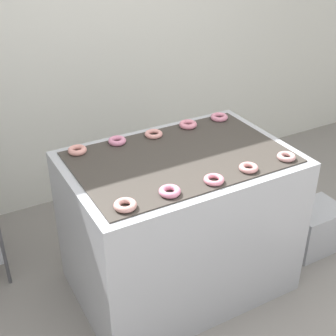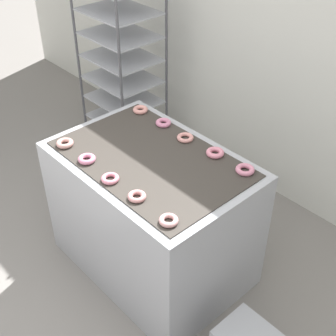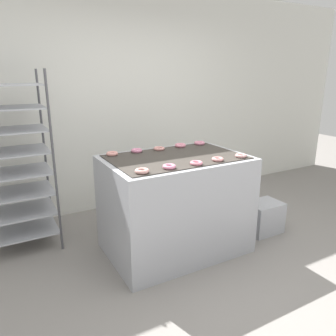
{
  "view_description": "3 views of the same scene",
  "coord_description": "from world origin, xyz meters",
  "px_view_note": "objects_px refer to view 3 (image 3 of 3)",
  "views": [
    {
      "loc": [
        -1.24,
        -1.37,
        2.29
      ],
      "look_at": [
        0.0,
        0.86,
        0.83
      ],
      "focal_mm": 50.0,
      "sensor_mm": 36.0,
      "label": 1
    },
    {
      "loc": [
        1.9,
        -0.88,
        2.72
      ],
      "look_at": [
        0.0,
        0.86,
        0.83
      ],
      "focal_mm": 50.0,
      "sensor_mm": 36.0,
      "label": 2
    },
    {
      "loc": [
        -1.54,
        -1.9,
        1.76
      ],
      "look_at": [
        0.0,
        0.86,
        0.83
      ],
      "focal_mm": 35.0,
      "sensor_mm": 36.0,
      "label": 3
    }
  ],
  "objects_px": {
    "donut_near_left": "(169,167)",
    "donut_far_leftmost": "(112,154)",
    "fryer_machine": "(175,204)",
    "donut_near_center": "(196,163)",
    "donut_far_center": "(159,148)",
    "donut_far_right": "(180,145)",
    "donut_near_rightmost": "(241,156)",
    "donut_far_rightmost": "(200,143)",
    "donut_far_left": "(137,151)",
    "glaze_bin": "(263,217)",
    "donut_near_leftmost": "(142,171)",
    "donut_near_right": "(218,159)",
    "baking_rack_cart": "(15,162)"
  },
  "relations": [
    {
      "from": "donut_far_rightmost",
      "to": "donut_far_leftmost",
      "type": "bearing_deg",
      "value": 179.77
    },
    {
      "from": "fryer_machine",
      "to": "baking_rack_cart",
      "type": "height_order",
      "value": "baking_rack_cart"
    },
    {
      "from": "baking_rack_cart",
      "to": "donut_near_left",
      "type": "bearing_deg",
      "value": -45.99
    },
    {
      "from": "donut_far_right",
      "to": "donut_far_center",
      "type": "bearing_deg",
      "value": -176.99
    },
    {
      "from": "donut_far_center",
      "to": "fryer_machine",
      "type": "bearing_deg",
      "value": -88.05
    },
    {
      "from": "baking_rack_cart",
      "to": "donut_far_rightmost",
      "type": "xyz_separation_m",
      "value": [
        1.85,
        -0.47,
        0.09
      ]
    },
    {
      "from": "baking_rack_cart",
      "to": "donut_near_left",
      "type": "relative_size",
      "value": 15.71
    },
    {
      "from": "baking_rack_cart",
      "to": "donut_far_left",
      "type": "xyz_separation_m",
      "value": [
        1.09,
        -0.47,
        0.09
      ]
    },
    {
      "from": "donut_near_rightmost",
      "to": "donut_far_rightmost",
      "type": "relative_size",
      "value": 0.91
    },
    {
      "from": "glaze_bin",
      "to": "donut_near_right",
      "type": "height_order",
      "value": "donut_near_right"
    },
    {
      "from": "donut_far_leftmost",
      "to": "donut_far_center",
      "type": "height_order",
      "value": "donut_far_leftmost"
    },
    {
      "from": "donut_near_center",
      "to": "donut_far_rightmost",
      "type": "xyz_separation_m",
      "value": [
        0.49,
        0.67,
        0.0
      ]
    },
    {
      "from": "donut_far_rightmost",
      "to": "donut_far_center",
      "type": "bearing_deg",
      "value": -178.27
    },
    {
      "from": "donut_near_center",
      "to": "donut_near_left",
      "type": "bearing_deg",
      "value": 177.49
    },
    {
      "from": "donut_near_rightmost",
      "to": "donut_far_right",
      "type": "distance_m",
      "value": 0.71
    },
    {
      "from": "donut_far_left",
      "to": "donut_far_leftmost",
      "type": "bearing_deg",
      "value": 179.94
    },
    {
      "from": "donut_far_leftmost",
      "to": "donut_near_rightmost",
      "type": "bearing_deg",
      "value": -32.64
    },
    {
      "from": "donut_near_left",
      "to": "donut_far_rightmost",
      "type": "bearing_deg",
      "value": 41.02
    },
    {
      "from": "fryer_machine",
      "to": "donut_far_rightmost",
      "type": "xyz_separation_m",
      "value": [
        0.5,
        0.34,
        0.51
      ]
    },
    {
      "from": "donut_near_right",
      "to": "donut_near_rightmost",
      "type": "height_order",
      "value": "same"
    },
    {
      "from": "fryer_machine",
      "to": "donut_far_left",
      "type": "bearing_deg",
      "value": 127.01
    },
    {
      "from": "baking_rack_cart",
      "to": "donut_far_rightmost",
      "type": "distance_m",
      "value": 1.91
    },
    {
      "from": "donut_near_leftmost",
      "to": "donut_far_center",
      "type": "distance_m",
      "value": 0.81
    },
    {
      "from": "glaze_bin",
      "to": "donut_near_left",
      "type": "distance_m",
      "value": 1.56
    },
    {
      "from": "donut_near_left",
      "to": "donut_near_center",
      "type": "bearing_deg",
      "value": -2.51
    },
    {
      "from": "fryer_machine",
      "to": "donut_far_center",
      "type": "bearing_deg",
      "value": 91.95
    },
    {
      "from": "fryer_machine",
      "to": "donut_far_left",
      "type": "distance_m",
      "value": 0.66
    },
    {
      "from": "donut_near_leftmost",
      "to": "donut_near_right",
      "type": "bearing_deg",
      "value": 0.3
    },
    {
      "from": "glaze_bin",
      "to": "donut_far_left",
      "type": "height_order",
      "value": "donut_far_left"
    },
    {
      "from": "donut_near_left",
      "to": "donut_far_leftmost",
      "type": "bearing_deg",
      "value": 111.52
    },
    {
      "from": "donut_near_right",
      "to": "donut_far_left",
      "type": "relative_size",
      "value": 0.97
    },
    {
      "from": "donut_near_left",
      "to": "baking_rack_cart",
      "type": "bearing_deg",
      "value": 134.01
    },
    {
      "from": "fryer_machine",
      "to": "glaze_bin",
      "type": "relative_size",
      "value": 3.45
    },
    {
      "from": "donut_near_right",
      "to": "donut_near_rightmost",
      "type": "bearing_deg",
      "value": -0.37
    },
    {
      "from": "donut_near_left",
      "to": "donut_far_leftmost",
      "type": "distance_m",
      "value": 0.71
    },
    {
      "from": "glaze_bin",
      "to": "donut_near_rightmost",
      "type": "height_order",
      "value": "donut_near_rightmost"
    },
    {
      "from": "fryer_machine",
      "to": "donut_near_center",
      "type": "xyz_separation_m",
      "value": [
        0.01,
        -0.33,
        0.51
      ]
    },
    {
      "from": "donut_far_center",
      "to": "donut_far_right",
      "type": "distance_m",
      "value": 0.26
    },
    {
      "from": "donut_near_leftmost",
      "to": "baking_rack_cart",
      "type": "bearing_deg",
      "value": 126.54
    },
    {
      "from": "baking_rack_cart",
      "to": "donut_far_right",
      "type": "height_order",
      "value": "baking_rack_cart"
    },
    {
      "from": "donut_near_rightmost",
      "to": "donut_far_leftmost",
      "type": "bearing_deg",
      "value": 147.36
    },
    {
      "from": "baking_rack_cart",
      "to": "donut_far_right",
      "type": "relative_size",
      "value": 15.13
    },
    {
      "from": "glaze_bin",
      "to": "donut_far_left",
      "type": "xyz_separation_m",
      "value": [
        -1.32,
        0.5,
        0.82
      ]
    },
    {
      "from": "donut_far_left",
      "to": "donut_far_center",
      "type": "height_order",
      "value": "donut_far_left"
    },
    {
      "from": "donut_near_left",
      "to": "donut_far_right",
      "type": "bearing_deg",
      "value": 52.39
    },
    {
      "from": "donut_near_left",
      "to": "donut_far_left",
      "type": "xyz_separation_m",
      "value": [
        -0.0,
        0.66,
        0.0
      ]
    },
    {
      "from": "donut_near_leftmost",
      "to": "donut_far_left",
      "type": "bearing_deg",
      "value": 69.57
    },
    {
      "from": "donut_far_center",
      "to": "donut_far_right",
      "type": "bearing_deg",
      "value": 3.01
    },
    {
      "from": "glaze_bin",
      "to": "donut_far_right",
      "type": "xyz_separation_m",
      "value": [
        -0.81,
        0.5,
        0.82
      ]
    },
    {
      "from": "donut_far_center",
      "to": "donut_far_left",
      "type": "bearing_deg",
      "value": 175.46
    }
  ]
}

